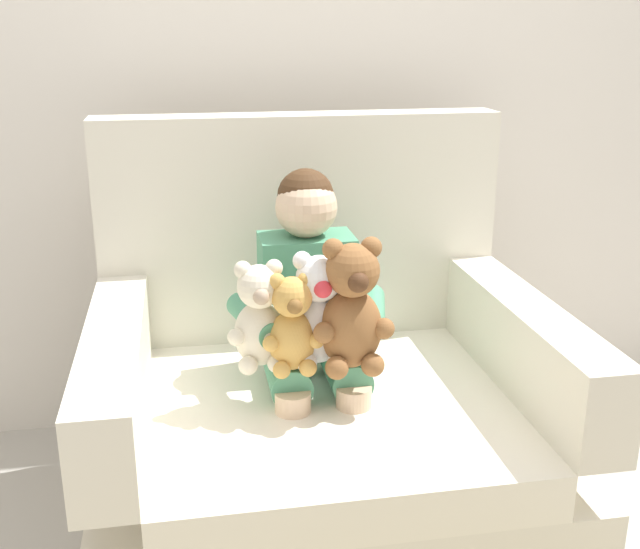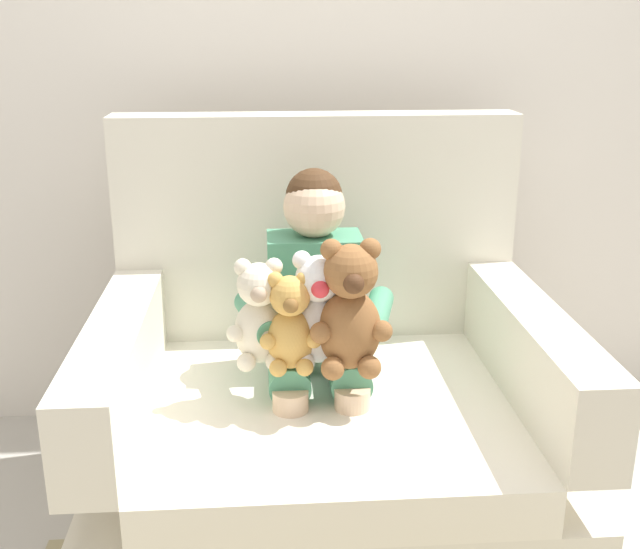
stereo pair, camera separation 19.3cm
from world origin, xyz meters
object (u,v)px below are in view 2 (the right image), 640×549
plush_honey (290,325)px  plush_cream (260,316)px  plush_white (319,312)px  seated_child (316,306)px  plush_brown (350,311)px  armchair (325,411)px

plush_honey → plush_cream: size_ratio=0.92×
plush_white → plush_cream: bearing=-176.7°
seated_child → plush_white: 0.15m
seated_child → plush_white: bearing=-90.3°
plush_brown → plush_cream: bearing=154.4°
armchair → plush_white: 0.37m
plush_honey → plush_cream: (-0.08, 0.04, 0.01)m
plush_honey → seated_child: bearing=74.4°
plush_honey → plush_brown: bearing=2.6°
plush_white → plush_brown: 0.09m
plush_cream → plush_brown: plush_brown is taller
plush_honey → plush_brown: plush_brown is taller
plush_brown → plush_white: bearing=137.6°
armchair → plush_honey: 0.37m
armchair → plush_honey: size_ratio=4.66×
seated_child → armchair: bearing=-50.3°
plush_honey → plush_white: bearing=30.5°
plush_white → seated_child: bearing=95.6°
armchair → plush_brown: bearing=-73.7°
seated_child → plush_honey: size_ratio=3.14×
armchair → plush_honey: bearing=-124.2°
armchair → plush_white: size_ratio=3.99×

